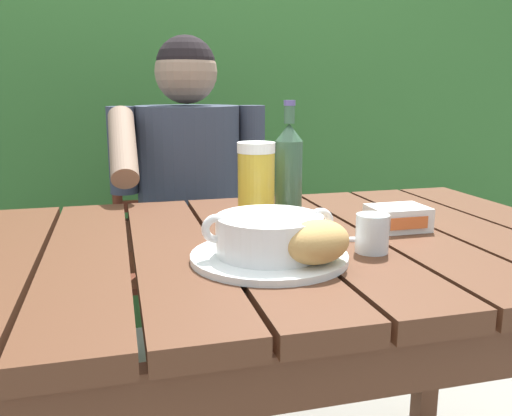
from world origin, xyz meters
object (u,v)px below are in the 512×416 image
Objects in this scene: person_eating at (190,199)px; table_knife at (319,239)px; bread_roll at (317,242)px; beer_bottle at (289,169)px; water_glass_small at (372,233)px; serving_plate at (269,256)px; butter_tub at (398,218)px; beer_glass at (256,184)px; soup_bowl at (269,234)px; chair_near_diner at (185,253)px.

person_eating reaches higher than table_knife.
bread_roll is 0.37m from beer_bottle.
serving_plate is at bearing 179.13° from water_glass_small.
person_eating is 10.17× the size of butter_tub.
table_knife is at bearing -62.21° from beer_glass.
soup_bowl is 1.36× the size of table_knife.
beer_bottle is (0.13, 0.29, 0.06)m from soup_bowl.
serving_plate is 1.16× the size of soup_bowl.
soup_bowl is 0.19m from water_glass_small.
water_glass_small is (0.06, -0.30, -0.08)m from beer_bottle.
chair_near_diner is at bearing 91.56° from serving_plate.
water_glass_small reaches higher than serving_plate.
beer_glass reaches higher than bread_roll.
serving_plate is 0.04m from soup_bowl.
table_knife is (0.12, 0.09, -0.04)m from soup_bowl.
butter_tub is at bearing -41.46° from beer_bottle.
person_eating is 0.86m from bread_roll.
chair_near_diner reaches higher than soup_bowl.
person_eating is at bearing 97.58° from beer_glass.
table_knife is at bearing 34.92° from soup_bowl.
table_knife is at bearing -80.37° from chair_near_diner.
bread_roll is 0.15m from water_glass_small.
person_eating is (-0.00, -0.20, 0.23)m from chair_near_diner.
butter_tub is (0.32, 0.13, 0.02)m from serving_plate.
table_knife is (-0.01, -0.21, -0.11)m from beer_bottle.
water_glass_small is 0.18m from butter_tub.
serving_plate is 0.10m from bread_roll.
person_eating is at bearing 108.10° from beer_bottle.
beer_glass is 0.20m from table_knife.
water_glass_small is at bearing -74.21° from person_eating.
beer_glass is 0.68× the size of beer_bottle.
bread_roll is at bearing -153.16° from water_glass_small.
beer_glass is (0.04, 0.25, 0.04)m from soup_bowl.
water_glass_small is at bearing 26.84° from bread_roll.
bread_roll is at bearing -49.40° from serving_plate.
person_eating is 0.56m from beer_glass.
chair_near_diner is 5.49× the size of beer_glass.
beer_bottle is (0.09, 0.05, 0.02)m from beer_glass.
bread_roll is at bearing -83.99° from person_eating.
soup_bowl is at bearing 130.60° from bread_roll.
beer_glass is at bearing 80.40° from soup_bowl.
serving_plate is (0.03, -0.78, 0.05)m from person_eating.
beer_bottle reaches higher than water_glass_small.
soup_bowl is (0.03, -0.98, 0.33)m from chair_near_diner.
soup_bowl is at bearing -158.20° from butter_tub.
beer_bottle is at bearing 138.54° from butter_tub.
chair_near_diner is 1.02m from serving_plate.
chair_near_diner is 0.81m from beer_bottle.
person_eating is 0.79m from soup_bowl.
beer_bottle is 2.24× the size of butter_tub.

